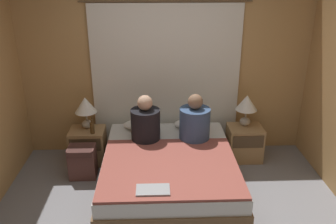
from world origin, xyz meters
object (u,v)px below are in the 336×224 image
lamp_right (247,105)px  laptop_on_bed (153,190)px  person_left_in_bed (145,123)px  backpack_on_floor (82,160)px  pillow_left (141,125)px  bed (169,172)px  person_right_in_bed (195,122)px  lamp_left (86,107)px  nightstand_right (244,143)px  pillow_right (192,124)px  nightstand_left (88,146)px  beer_bottle_on_left_stand (92,128)px

lamp_right → laptop_on_bed: (-1.30, -1.51, -0.31)m
lamp_right → person_left_in_bed: 1.44m
backpack_on_floor → pillow_left: bearing=32.5°
bed → person_right_in_bed: size_ratio=3.05×
backpack_on_floor → bed: bearing=-14.7°
laptop_on_bed → backpack_on_floor: (-0.92, 1.05, -0.25)m
lamp_left → person_right_in_bed: person_right_in_bed is taller
laptop_on_bed → nightstand_right: bearing=48.1°
pillow_left → person_right_in_bed: person_right_in_bed is taller
pillow_right → person_left_in_bed: (-0.64, -0.36, 0.19)m
person_left_in_bed → laptop_on_bed: 1.20m
person_right_in_bed → pillow_right: bearing=89.5°
pillow_left → person_right_in_bed: size_ratio=0.79×
lamp_right → person_left_in_bed: size_ratio=0.72×
nightstand_left → person_right_in_bed: 1.55m
pillow_right → laptop_on_bed: size_ratio=1.47×
person_left_in_bed → nightstand_left: bearing=161.6°
bed → lamp_right: size_ratio=4.26×
lamp_right → person_right_in_bed: (-0.75, -0.34, -0.10)m
lamp_left → pillow_right: 1.49m
lamp_left → person_right_in_bed: size_ratio=0.72×
pillow_left → backpack_on_floor: (-0.76, -0.49, -0.27)m
nightstand_left → lamp_left: 0.56m
backpack_on_floor → nightstand_left: bearing=88.5°
person_left_in_bed → laptop_on_bed: bearing=-85.4°
person_right_in_bed → laptop_on_bed: 1.31m
nightstand_right → backpack_on_floor: nightstand_right is taller
person_left_in_bed → pillow_left: bearing=100.7°
bed → pillow_left: (-0.35, 0.78, 0.29)m
nightstand_left → lamp_left: lamp_left is taller
lamp_left → lamp_right: same height
bed → person_left_in_bed: person_left_in_bed is taller
nightstand_right → backpack_on_floor: (-2.22, -0.39, -0.00)m
bed → laptop_on_bed: (-0.19, -0.76, 0.27)m
person_left_in_bed → beer_bottle_on_left_stand: 0.75m
nightstand_left → lamp_left: size_ratio=1.09×
lamp_left → backpack_on_floor: bearing=-91.3°
pillow_left → nightstand_left: bearing=-173.1°
pillow_right → nightstand_right: bearing=-6.9°
laptop_on_bed → backpack_on_floor: size_ratio=0.78×
person_left_in_bed → laptop_on_bed: person_left_in_bed is taller
nightstand_left → nightstand_right: (2.21, 0.00, 0.00)m
nightstand_left → pillow_right: size_ratio=0.99×
nightstand_right → pillow_left: pillow_left is taller
lamp_right → nightstand_right: bearing=-90.0°
pillow_right → person_left_in_bed: 0.76m
lamp_right → beer_bottle_on_left_stand: size_ratio=2.11×
nightstand_left → lamp_left: (0.00, 0.07, 0.56)m
person_left_in_bed → beer_bottle_on_left_stand: person_left_in_bed is taller
bed → lamp_left: lamp_left is taller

